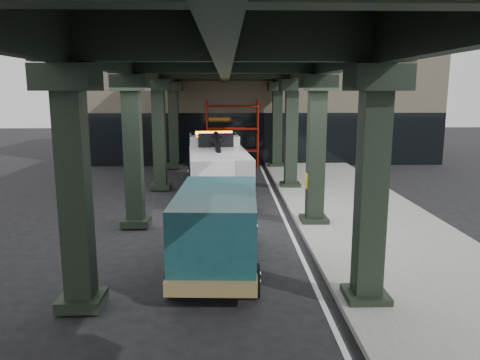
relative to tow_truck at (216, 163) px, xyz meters
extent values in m
plane|color=black|center=(0.81, -7.51, -1.33)|extent=(90.00, 90.00, 0.00)
cube|color=gray|center=(5.31, -5.51, -1.25)|extent=(5.00, 40.00, 0.15)
cube|color=silver|center=(2.51, -5.51, -1.32)|extent=(0.12, 38.00, 0.01)
cube|color=black|center=(3.41, -11.51, 1.17)|extent=(0.55, 0.55, 5.00)
cube|color=black|center=(3.41, -11.51, 3.42)|extent=(1.10, 1.10, 0.50)
cube|color=black|center=(3.41, -11.51, -1.15)|extent=(0.90, 0.90, 0.24)
cube|color=black|center=(3.41, -5.51, 1.17)|extent=(0.55, 0.55, 5.00)
cube|color=black|center=(3.41, -5.51, 3.42)|extent=(1.10, 1.10, 0.50)
cube|color=black|center=(3.41, -5.51, -1.15)|extent=(0.90, 0.90, 0.24)
cube|color=black|center=(3.41, 0.49, 1.17)|extent=(0.55, 0.55, 5.00)
cube|color=black|center=(3.41, 0.49, 3.42)|extent=(1.10, 1.10, 0.50)
cube|color=black|center=(3.41, 0.49, -1.15)|extent=(0.90, 0.90, 0.24)
cube|color=black|center=(3.41, 6.49, 1.17)|extent=(0.55, 0.55, 5.00)
cube|color=black|center=(3.41, 6.49, 3.42)|extent=(1.10, 1.10, 0.50)
cube|color=black|center=(3.41, 6.49, -1.15)|extent=(0.90, 0.90, 0.24)
cube|color=black|center=(-2.59, -11.51, 1.17)|extent=(0.55, 0.55, 5.00)
cube|color=black|center=(-2.59, -11.51, 3.42)|extent=(1.10, 1.10, 0.50)
cube|color=black|center=(-2.59, -11.51, -1.15)|extent=(0.90, 0.90, 0.24)
cube|color=black|center=(-2.59, -5.51, 1.17)|extent=(0.55, 0.55, 5.00)
cube|color=black|center=(-2.59, -5.51, 3.42)|extent=(1.10, 1.10, 0.50)
cube|color=black|center=(-2.59, -5.51, -1.15)|extent=(0.90, 0.90, 0.24)
cube|color=black|center=(-2.59, 0.49, 1.17)|extent=(0.55, 0.55, 5.00)
cube|color=black|center=(-2.59, 0.49, 3.42)|extent=(1.10, 1.10, 0.50)
cube|color=black|center=(-2.59, 0.49, -1.15)|extent=(0.90, 0.90, 0.24)
cube|color=black|center=(-2.59, 6.49, 1.17)|extent=(0.55, 0.55, 5.00)
cube|color=black|center=(-2.59, 6.49, 3.42)|extent=(1.10, 1.10, 0.50)
cube|color=black|center=(-2.59, 6.49, -1.15)|extent=(0.90, 0.90, 0.24)
cube|color=black|center=(3.41, -5.51, 4.22)|extent=(0.35, 32.00, 1.10)
cube|color=black|center=(-2.59, -5.51, 4.22)|extent=(0.35, 32.00, 1.10)
cube|color=black|center=(0.41, -5.51, 4.22)|extent=(0.35, 32.00, 1.10)
cube|color=black|center=(0.41, -5.51, 4.92)|extent=(7.40, 32.00, 0.30)
cube|color=#C6B793|center=(2.81, 12.49, 2.67)|extent=(22.00, 10.00, 8.00)
cylinder|color=#B31C0E|center=(-0.69, 7.39, 0.67)|extent=(0.08, 0.08, 4.00)
cylinder|color=#B31C0E|center=(-0.69, 6.59, 0.67)|extent=(0.08, 0.08, 4.00)
cylinder|color=#B31C0E|center=(2.31, 7.39, 0.67)|extent=(0.08, 0.08, 4.00)
cylinder|color=#B31C0E|center=(2.31, 6.59, 0.67)|extent=(0.08, 0.08, 4.00)
cylinder|color=#B31C0E|center=(0.81, 7.39, -0.33)|extent=(3.00, 0.08, 0.08)
cylinder|color=#B31C0E|center=(0.81, 7.39, 0.97)|extent=(3.00, 0.08, 0.08)
cylinder|color=#B31C0E|center=(0.81, 7.39, 2.27)|extent=(3.00, 0.08, 0.08)
cube|color=black|center=(0.04, -0.51, -0.64)|extent=(1.58, 7.43, 0.25)
cube|color=white|center=(-0.16, 1.99, 0.20)|extent=(2.50, 2.54, 1.77)
cube|color=white|center=(-0.25, 3.02, -0.30)|extent=(2.36, 0.88, 0.89)
cube|color=black|center=(-0.18, 2.23, 0.69)|extent=(2.26, 1.45, 0.84)
cube|color=white|center=(0.13, -1.64, 0.00)|extent=(2.76, 5.09, 1.38)
cube|color=orange|center=(-0.15, 1.79, 1.18)|extent=(1.79, 0.42, 0.16)
cube|color=black|center=(-0.03, 0.32, 0.98)|extent=(1.62, 0.72, 0.59)
cylinder|color=black|center=(0.12, -1.44, 0.74)|extent=(0.52, 3.45, 1.32)
cube|color=black|center=(0.34, -4.14, -0.98)|extent=(0.41, 1.40, 0.18)
cube|color=black|center=(0.40, -4.82, -1.03)|extent=(1.59, 0.37, 0.18)
cylinder|color=black|center=(-1.27, 2.19, -0.79)|extent=(0.43, 1.11, 1.08)
cylinder|color=silver|center=(-1.27, 2.19, -0.79)|extent=(0.43, 0.62, 0.59)
cylinder|color=black|center=(0.89, 2.37, -0.79)|extent=(0.43, 1.11, 1.08)
cylinder|color=silver|center=(0.89, 2.37, -0.79)|extent=(0.43, 0.62, 0.59)
cylinder|color=black|center=(-1.00, -1.04, -0.79)|extent=(0.43, 1.11, 1.08)
cylinder|color=silver|center=(-1.00, -1.04, -0.79)|extent=(0.43, 0.62, 0.59)
cylinder|color=black|center=(1.16, -0.86, -0.79)|extent=(0.43, 1.11, 1.08)
cylinder|color=silver|center=(1.16, -0.86, -0.79)|extent=(0.43, 0.62, 0.59)
cylinder|color=black|center=(-0.90, -2.31, -0.79)|extent=(0.43, 1.11, 1.08)
cylinder|color=silver|center=(-0.90, -2.31, -0.79)|extent=(0.43, 0.62, 0.59)
cylinder|color=black|center=(1.26, -2.14, -0.79)|extent=(0.43, 1.11, 1.08)
cylinder|color=silver|center=(1.26, -2.14, -0.79)|extent=(0.43, 0.62, 0.59)
cube|color=#133E44|center=(0.33, -7.17, -0.47)|extent=(1.90, 1.08, 0.81)
cube|color=#133E44|center=(0.22, -9.65, -0.11)|extent=(2.08, 4.15, 1.76)
cube|color=olive|center=(0.23, -9.29, -0.83)|extent=(2.17, 5.14, 0.32)
cube|color=black|center=(0.32, -7.53, 0.25)|extent=(1.78, 0.47, 0.75)
cube|color=black|center=(0.23, -9.38, 0.34)|extent=(2.07, 3.34, 0.50)
cube|color=silver|center=(0.35, -6.69, -0.83)|extent=(1.81, 0.19, 0.27)
cylinder|color=black|center=(-0.57, -7.17, -0.95)|extent=(0.29, 0.77, 0.76)
cylinder|color=silver|center=(-0.57, -7.17, -0.95)|extent=(0.31, 0.43, 0.42)
cylinder|color=black|center=(1.23, -7.26, -0.95)|extent=(0.29, 0.77, 0.76)
cylinder|color=silver|center=(1.23, -7.26, -0.95)|extent=(0.31, 0.43, 0.42)
cylinder|color=black|center=(-0.75, -10.96, -0.95)|extent=(0.29, 0.77, 0.76)
cylinder|color=silver|center=(-0.75, -10.96, -0.95)|extent=(0.31, 0.43, 0.42)
cylinder|color=black|center=(1.05, -11.05, -0.95)|extent=(0.29, 0.77, 0.76)
cylinder|color=silver|center=(1.05, -11.05, -0.95)|extent=(0.31, 0.43, 0.42)
camera|label=1|loc=(0.46, -20.76, 3.17)|focal=35.00mm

